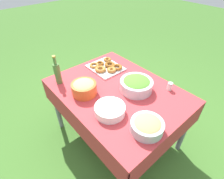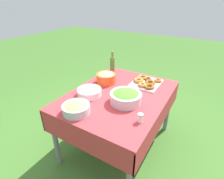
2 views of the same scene
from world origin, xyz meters
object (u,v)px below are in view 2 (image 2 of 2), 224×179
at_px(plate_stack, 89,92).
at_px(salad_bowl, 126,97).
at_px(pasta_bowl, 106,77).
at_px(bread_bowl, 76,108).
at_px(olive_oil_bottle, 112,64).
at_px(donut_platter, 146,82).

bearing_deg(plate_stack, salad_bowl, -79.31).
xyz_separation_m(pasta_bowl, bread_bowl, (-0.64, -0.11, -0.02)).
bearing_deg(bread_bowl, olive_oil_bottle, 12.00).
distance_m(pasta_bowl, olive_oil_bottle, 0.32).
distance_m(salad_bowl, pasta_bowl, 0.48).
xyz_separation_m(pasta_bowl, donut_platter, (0.20, -0.42, -0.05)).
bearing_deg(salad_bowl, donut_platter, -3.02).
relative_size(pasta_bowl, bread_bowl, 0.94).
height_order(donut_platter, olive_oil_bottle, olive_oil_bottle).
distance_m(salad_bowl, bread_bowl, 0.47).
bearing_deg(olive_oil_bottle, pasta_bowl, -162.62).
bearing_deg(pasta_bowl, olive_oil_bottle, 17.38).
xyz_separation_m(salad_bowl, pasta_bowl, (0.27, 0.40, 0.01)).
distance_m(salad_bowl, olive_oil_bottle, 0.76).
bearing_deg(plate_stack, olive_oil_bottle, 9.74).
relative_size(salad_bowl, olive_oil_bottle, 1.03).
height_order(salad_bowl, olive_oil_bottle, olive_oil_bottle).
distance_m(salad_bowl, plate_stack, 0.39).
xyz_separation_m(donut_platter, olive_oil_bottle, (0.10, 0.52, 0.09)).
xyz_separation_m(donut_platter, plate_stack, (-0.55, 0.41, 0.01)).
bearing_deg(olive_oil_bottle, salad_bowl, -139.36).
height_order(donut_platter, bread_bowl, bread_bowl).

